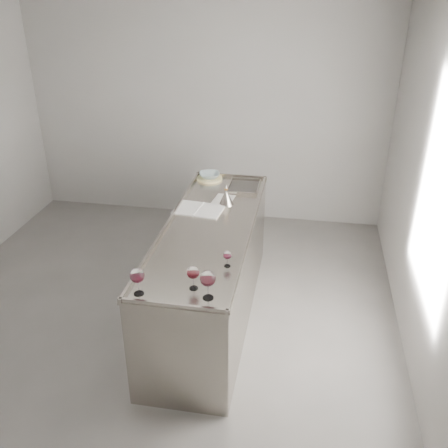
% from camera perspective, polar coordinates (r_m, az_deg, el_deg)
% --- Properties ---
extents(room_shell, '(4.54, 5.04, 2.84)m').
position_cam_1_polar(room_shell, '(4.02, -9.67, 4.20)').
color(room_shell, '#585552').
rests_on(room_shell, ground).
extents(counter, '(0.77, 2.42, 0.97)m').
position_cam_1_polar(counter, '(4.59, -1.62, -5.48)').
color(counter, gray).
rests_on(counter, ground).
extents(wine_glass_left, '(0.10, 0.10, 0.20)m').
position_cam_1_polar(wine_glass_left, '(3.45, -9.89, -5.91)').
color(wine_glass_left, white).
rests_on(wine_glass_left, counter).
extents(wine_glass_middle, '(0.09, 0.09, 0.18)m').
position_cam_1_polar(wine_glass_middle, '(3.47, -3.54, -5.61)').
color(wine_glass_middle, white).
rests_on(wine_glass_middle, counter).
extents(wine_glass_right, '(0.11, 0.11, 0.21)m').
position_cam_1_polar(wine_glass_right, '(3.35, -1.86, -6.32)').
color(wine_glass_right, white).
rests_on(wine_glass_right, counter).
extents(wine_glass_small, '(0.06, 0.06, 0.13)m').
position_cam_1_polar(wine_glass_small, '(3.73, 0.38, -3.64)').
color(wine_glass_small, white).
rests_on(wine_glass_small, counter).
extents(notebook, '(0.47, 0.35, 0.02)m').
position_cam_1_polar(notebook, '(4.65, -2.92, 1.68)').
color(notebook, silver).
rests_on(notebook, counter).
extents(loose_paper_top, '(0.21, 0.28, 0.00)m').
position_cam_1_polar(loose_paper_top, '(4.86, -0.08, 2.82)').
color(loose_paper_top, silver).
rests_on(loose_paper_top, counter).
extents(trivet, '(0.35, 0.35, 0.02)m').
position_cam_1_polar(trivet, '(5.35, -1.65, 5.23)').
color(trivet, beige).
rests_on(trivet, counter).
extents(ceramic_bowl, '(0.26, 0.26, 0.05)m').
position_cam_1_polar(ceramic_bowl, '(5.34, -1.66, 5.59)').
color(ceramic_bowl, '#91A5A8').
rests_on(ceramic_bowl, trivet).
extents(wine_funnel, '(0.14, 0.14, 0.20)m').
position_cam_1_polar(wine_funnel, '(4.74, 0.25, 2.95)').
color(wine_funnel, '#ABA298').
rests_on(wine_funnel, counter).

